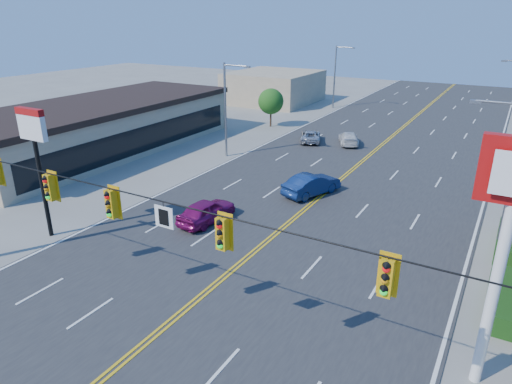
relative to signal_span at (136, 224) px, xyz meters
The scene contains 15 objects.
ground 4.89m from the signal_span, ahead, with size 160.00×160.00×0.00m, color gray.
road 20.58m from the signal_span, 89.66° to the left, with size 20.00×120.00×0.06m, color #2D2D30.
signal_span is the anchor object (origin of this frame).
kfc_pylon 11.87m from the signal_span, 19.78° to the left, with size 2.20×0.36×8.50m.
strip_mall 28.46m from the signal_span, 140.56° to the left, with size 10.40×26.40×4.40m.
pizza_hut_sign 11.60m from the signal_span, 159.81° to the left, with size 1.90×0.30×6.85m.
streetlight_se 17.76m from the signal_span, 52.06° to the left, with size 2.55×0.25×8.00m.
streetlight_sw 24.46m from the signal_span, 115.88° to the left, with size 2.55×0.25×8.00m.
streetlight_nw 49.17m from the signal_span, 102.54° to the left, with size 2.55×0.25×8.00m.
tree_west 36.42m from the signal_span, 110.75° to the left, with size 2.80×2.80×4.20m.
bld_west_far 52.03m from the signal_span, 112.50° to the left, with size 11.00×12.00×4.20m, color tan.
car_magenta 11.47m from the signal_span, 113.41° to the left, with size 1.64×4.09×1.39m, color #810E55.
car_blue 17.53m from the signal_span, 91.95° to the left, with size 1.55×4.44×1.46m, color navy.
car_white 31.39m from the signal_span, 95.13° to the left, with size 1.64×4.05×1.17m, color silver.
car_silver 30.96m from the signal_span, 101.91° to the left, with size 1.85×4.01×1.11m, color silver.
Camera 1 is at (10.61, -10.30, 11.63)m, focal length 32.00 mm.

